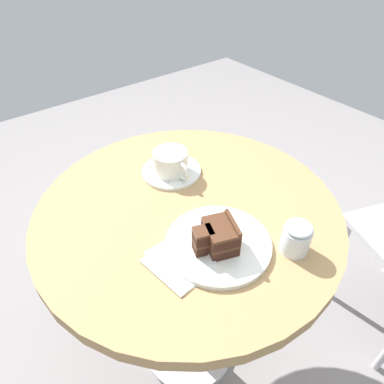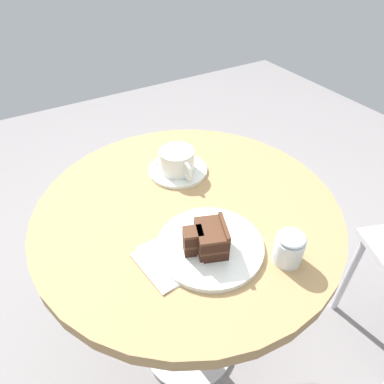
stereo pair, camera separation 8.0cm
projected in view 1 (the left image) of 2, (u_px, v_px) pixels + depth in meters
ground_plane at (189, 344)px, 1.27m from camera, size 4.40×4.40×0.01m
cafe_table at (188, 239)px, 0.90m from camera, size 0.73×0.73×0.69m
saucer at (172, 171)px, 0.92m from camera, size 0.16×0.16×0.01m
coffee_cup at (171, 162)px, 0.89m from camera, size 0.12×0.09×0.06m
teaspoon at (155, 170)px, 0.92m from camera, size 0.10×0.02×0.00m
cake_plate at (218, 244)px, 0.72m from camera, size 0.23×0.23×0.01m
cake_slice at (218, 237)px, 0.69m from camera, size 0.09×0.10×0.07m
fork at (199, 234)px, 0.73m from camera, size 0.13×0.05×0.00m
napkin at (185, 259)px, 0.70m from camera, size 0.14×0.15×0.00m
sugar_pot at (296, 238)px, 0.70m from camera, size 0.06×0.06×0.07m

